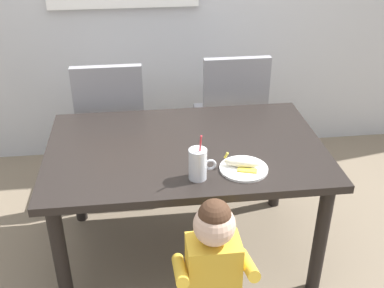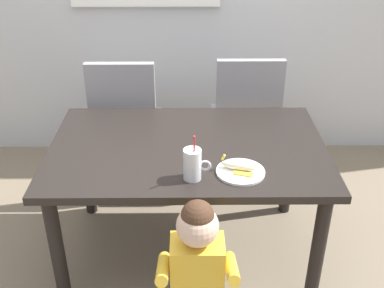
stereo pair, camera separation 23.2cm
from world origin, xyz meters
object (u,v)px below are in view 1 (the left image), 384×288
at_px(milk_cup, 198,166).
at_px(peeled_banana, 242,163).
at_px(dining_chair_left, 112,122).
at_px(dining_chair_right, 231,112).
at_px(snack_plate, 244,169).
at_px(toddler_standing, 213,263).
at_px(dining_table, 186,161).

distance_m(milk_cup, peeled_banana, 0.23).
distance_m(dining_chair_left, dining_chair_right, 0.80).
relative_size(dining_chair_right, peeled_banana, 5.47).
xyz_separation_m(dining_chair_right, snack_plate, (-0.14, -0.98, 0.17)).
xyz_separation_m(snack_plate, peeled_banana, (-0.01, 0.01, 0.03)).
bearing_deg(snack_plate, dining_chair_right, 81.82).
xyz_separation_m(milk_cup, peeled_banana, (0.22, 0.05, -0.04)).
distance_m(dining_chair_right, peeled_banana, 1.00).
xyz_separation_m(dining_chair_left, toddler_standing, (0.45, -1.34, -0.02)).
bearing_deg(toddler_standing, dining_chair_right, 75.87).
bearing_deg(dining_chair_left, toddler_standing, 108.50).
relative_size(dining_chair_right, milk_cup, 3.90).
relative_size(snack_plate, peeled_banana, 1.31).
xyz_separation_m(dining_table, peeled_banana, (0.24, -0.25, 0.12)).
distance_m(toddler_standing, peeled_banana, 0.51).
distance_m(dining_table, toddler_standing, 0.68).
relative_size(dining_chair_left, milk_cup, 3.90).
distance_m(milk_cup, snack_plate, 0.24).
bearing_deg(peeled_banana, dining_chair_left, 125.35).
bearing_deg(snack_plate, milk_cup, -169.10).
relative_size(milk_cup, peeled_banana, 1.40).
bearing_deg(dining_chair_right, dining_chair_left, 3.69).
relative_size(dining_table, dining_chair_right, 1.49).
relative_size(dining_chair_right, toddler_standing, 1.15).
bearing_deg(snack_plate, toddler_standing, -116.94).
bearing_deg(milk_cup, dining_table, 94.45).
relative_size(dining_table, dining_chair_left, 1.49).
bearing_deg(toddler_standing, peeled_banana, 64.30).
distance_m(dining_chair_left, milk_cup, 1.08).
bearing_deg(dining_chair_left, dining_chair_right, -176.31).
bearing_deg(toddler_standing, snack_plate, 63.06).
bearing_deg(dining_chair_left, dining_table, 121.64).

